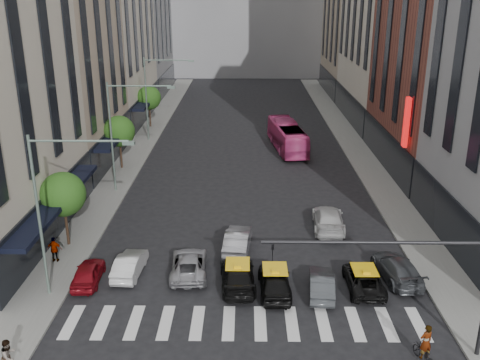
{
  "coord_description": "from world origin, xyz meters",
  "views": [
    {
      "loc": [
        -0.18,
        -21.56,
        15.97
      ],
      "look_at": [
        -0.54,
        11.86,
        4.0
      ],
      "focal_mm": 40.0,
      "sensor_mm": 36.0,
      "label": 1
    }
  ],
  "objects_px": {
    "streetlamp_mid": "(122,123)",
    "streetlamp_far": "(154,88)",
    "car_red": "(88,273)",
    "pedestrian_far": "(55,249)",
    "taxi_center": "(275,281)",
    "car_white_front": "(130,264)",
    "bus": "(287,136)",
    "taxi_left": "(238,275)",
    "motorcycle": "(424,354)",
    "streetlamp_near": "(54,196)",
    "pedestrian_near": "(9,356)"
  },
  "relations": [
    {
      "from": "streetlamp_mid",
      "to": "bus",
      "type": "bearing_deg",
      "value": 41.53
    },
    {
      "from": "car_red",
      "to": "pedestrian_far",
      "type": "distance_m",
      "value": 3.48
    },
    {
      "from": "taxi_center",
      "to": "pedestrian_far",
      "type": "relative_size",
      "value": 2.62
    },
    {
      "from": "streetlamp_near",
      "to": "taxi_center",
      "type": "xyz_separation_m",
      "value": [
        11.51,
        0.45,
        -5.18
      ]
    },
    {
      "from": "car_white_front",
      "to": "taxi_left",
      "type": "distance_m",
      "value": 6.52
    },
    {
      "from": "streetlamp_mid",
      "to": "streetlamp_far",
      "type": "distance_m",
      "value": 16.0
    },
    {
      "from": "taxi_center",
      "to": "bus",
      "type": "distance_m",
      "value": 28.28
    },
    {
      "from": "bus",
      "to": "motorcycle",
      "type": "distance_m",
      "value": 34.25
    },
    {
      "from": "streetlamp_mid",
      "to": "streetlamp_far",
      "type": "relative_size",
      "value": 1.0
    },
    {
      "from": "pedestrian_far",
      "to": "streetlamp_near",
      "type": "bearing_deg",
      "value": 117.11
    },
    {
      "from": "streetlamp_mid",
      "to": "car_white_front",
      "type": "xyz_separation_m",
      "value": [
        3.04,
        -13.61,
        -5.27
      ]
    },
    {
      "from": "streetlamp_far",
      "to": "streetlamp_mid",
      "type": "bearing_deg",
      "value": -90.0
    },
    {
      "from": "taxi_center",
      "to": "car_red",
      "type": "bearing_deg",
      "value": -6.84
    },
    {
      "from": "streetlamp_mid",
      "to": "bus",
      "type": "relative_size",
      "value": 0.87
    },
    {
      "from": "car_white_front",
      "to": "motorcycle",
      "type": "height_order",
      "value": "car_white_front"
    },
    {
      "from": "streetlamp_far",
      "to": "taxi_left",
      "type": "xyz_separation_m",
      "value": [
        9.44,
        -30.86,
        -5.22
      ]
    },
    {
      "from": "bus",
      "to": "pedestrian_near",
      "type": "height_order",
      "value": "bus"
    },
    {
      "from": "streetlamp_far",
      "to": "motorcycle",
      "type": "bearing_deg",
      "value": -64.37
    },
    {
      "from": "bus",
      "to": "pedestrian_near",
      "type": "distance_m",
      "value": 37.99
    },
    {
      "from": "streetlamp_mid",
      "to": "streetlamp_far",
      "type": "xyz_separation_m",
      "value": [
        0.0,
        16.0,
        0.0
      ]
    },
    {
      "from": "streetlamp_far",
      "to": "streetlamp_near",
      "type": "bearing_deg",
      "value": -90.0
    },
    {
      "from": "bus",
      "to": "pedestrian_far",
      "type": "distance_m",
      "value": 29.67
    },
    {
      "from": "streetlamp_near",
      "to": "pedestrian_far",
      "type": "distance_m",
      "value": 6.39
    },
    {
      "from": "bus",
      "to": "taxi_center",
      "type": "bearing_deg",
      "value": 76.98
    },
    {
      "from": "streetlamp_far",
      "to": "taxi_left",
      "type": "height_order",
      "value": "streetlamp_far"
    },
    {
      "from": "car_red",
      "to": "car_white_front",
      "type": "distance_m",
      "value": 2.42
    },
    {
      "from": "motorcycle",
      "to": "pedestrian_near",
      "type": "bearing_deg",
      "value": -16.15
    },
    {
      "from": "streetlamp_mid",
      "to": "car_white_front",
      "type": "bearing_deg",
      "value": -77.39
    },
    {
      "from": "taxi_center",
      "to": "taxi_left",
      "type": "bearing_deg",
      "value": -20.2
    },
    {
      "from": "bus",
      "to": "pedestrian_near",
      "type": "bearing_deg",
      "value": 59.91
    },
    {
      "from": "streetlamp_near",
      "to": "bus",
      "type": "relative_size",
      "value": 0.87
    },
    {
      "from": "motorcycle",
      "to": "streetlamp_mid",
      "type": "bearing_deg",
      "value": -69.47
    },
    {
      "from": "pedestrian_near",
      "to": "taxi_left",
      "type": "bearing_deg",
      "value": -40.13
    },
    {
      "from": "taxi_center",
      "to": "pedestrian_near",
      "type": "height_order",
      "value": "pedestrian_near"
    },
    {
      "from": "streetlamp_far",
      "to": "taxi_left",
      "type": "relative_size",
      "value": 1.9
    },
    {
      "from": "streetlamp_far",
      "to": "pedestrian_far",
      "type": "xyz_separation_m",
      "value": [
        -1.8,
        -28.38,
        -4.94
      ]
    },
    {
      "from": "car_red",
      "to": "taxi_left",
      "type": "xyz_separation_m",
      "value": [
        8.6,
        -0.25,
        0.07
      ]
    },
    {
      "from": "streetlamp_mid",
      "to": "pedestrian_near",
      "type": "distance_m",
      "value": 23.02
    },
    {
      "from": "streetlamp_near",
      "to": "streetlamp_mid",
      "type": "height_order",
      "value": "same"
    },
    {
      "from": "car_white_front",
      "to": "streetlamp_far",
      "type": "bearing_deg",
      "value": -80.5
    },
    {
      "from": "streetlamp_near",
      "to": "taxi_left",
      "type": "relative_size",
      "value": 1.9
    },
    {
      "from": "pedestrian_near",
      "to": "taxi_center",
      "type": "bearing_deg",
      "value": -47.7
    },
    {
      "from": "pedestrian_near",
      "to": "streetlamp_near",
      "type": "bearing_deg",
      "value": 8.84
    },
    {
      "from": "motorcycle",
      "to": "pedestrian_near",
      "type": "relative_size",
      "value": 0.97
    },
    {
      "from": "taxi_left",
      "to": "pedestrian_near",
      "type": "distance_m",
      "value": 12.42
    },
    {
      "from": "car_white_front",
      "to": "pedestrian_near",
      "type": "height_order",
      "value": "pedestrian_near"
    },
    {
      "from": "taxi_left",
      "to": "car_red",
      "type": "bearing_deg",
      "value": -5.53
    },
    {
      "from": "streetlamp_near",
      "to": "taxi_left",
      "type": "distance_m",
      "value": 10.85
    },
    {
      "from": "car_red",
      "to": "motorcycle",
      "type": "xyz_separation_m",
      "value": [
        17.12,
        -6.83,
        -0.19
      ]
    },
    {
      "from": "streetlamp_near",
      "to": "car_red",
      "type": "xyz_separation_m",
      "value": [
        0.84,
        1.39,
        -5.29
      ]
    }
  ]
}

